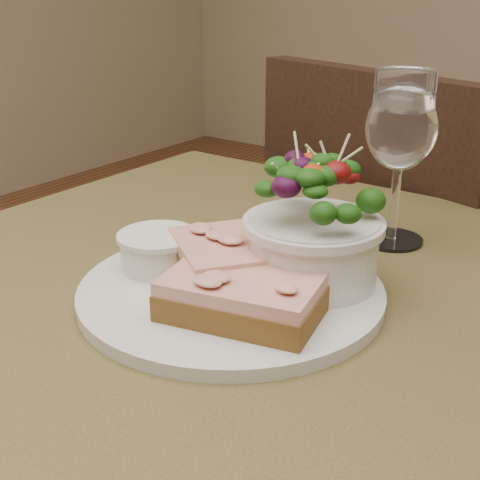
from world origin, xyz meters
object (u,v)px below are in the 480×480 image
Objects in this scene: chair_far at (408,385)px; salad_bowl at (314,221)px; wine_glass at (401,133)px; ramekin at (158,249)px; sandwich_back at (222,257)px; dinner_plate at (231,291)px; cafe_table at (246,396)px; sandwich_front at (245,293)px.

chair_far reaches higher than salad_bowl.
ramekin is at bearing -122.20° from wine_glass.
ramekin is at bearing -132.78° from sandwich_back.
dinner_plate is 0.03m from sandwich_back.
sandwich_back reaches higher than cafe_table.
sandwich_front is 2.03× the size of ramekin.
sandwich_back is 0.77× the size of wine_glass.
ramekin is (-0.03, -0.63, 0.49)m from chair_far.
cafe_table is 0.17m from ramekin.
sandwich_back is 0.24m from wine_glass.
chair_far reaches higher than ramekin.
sandwich_front is 0.27m from wine_glass.
chair_far is 0.80m from ramekin.
ramekin reaches higher than cafe_table.
cafe_table is 0.89× the size of chair_far.
cafe_table is 0.32m from wine_glass.
ramekin is (-0.12, 0.02, 0.00)m from sandwich_front.
cafe_table is at bearing -101.11° from wine_glass.
chair_far is 6.08× the size of sandwich_front.
wine_glass is at bearing 71.93° from sandwich_front.
salad_bowl reaches higher than cafe_table.
cafe_table is 0.72m from chair_far.
chair_far is 6.71× the size of sandwich_back.
chair_far is at bearing 94.28° from dinner_plate.
wine_glass reaches higher than sandwich_back.
wine_glass reaches higher than ramekin.
ramekin is at bearing -154.84° from salad_bowl.
salad_bowl reaches higher than sandwich_front.
dinner_plate is 3.87× the size of ramekin.
chair_far is at bearing 99.98° from salad_bowl.
salad_bowl is at bearing 115.53° from chair_far.
salad_bowl is (0.13, 0.06, 0.04)m from ramekin.
sandwich_front is 0.07m from sandwich_back.
dinner_plate is at bearing -134.69° from salad_bowl.
salad_bowl is at bearing -92.80° from wine_glass.
sandwich_back is 1.06× the size of salad_bowl.
sandwich_front reaches higher than dinner_plate.
wine_glass is (0.06, 0.22, 0.12)m from dinner_plate.
cafe_table is 4.57× the size of wine_glass.
salad_bowl is at bearing 45.31° from dinner_plate.
sandwich_front is 1.10× the size of sandwich_back.
ramekin is (-0.08, -0.01, 0.03)m from dinner_plate.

